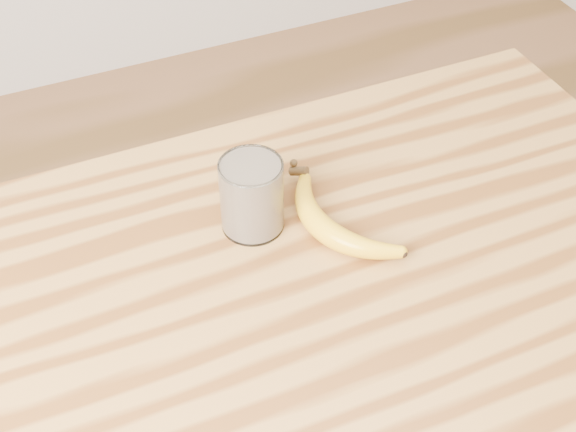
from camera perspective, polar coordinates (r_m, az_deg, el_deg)
name	(u,v)px	position (r m, az deg, el deg)	size (l,w,h in m)	color
table	(300,376)	(1.10, 0.85, -11.29)	(1.20, 0.80, 0.90)	olive
smoothie_glass	(252,195)	(1.07, -2.60, 1.48)	(0.09, 0.09, 0.11)	white
banana	(324,230)	(1.07, 2.58, -1.01)	(0.10, 0.28, 0.03)	gold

